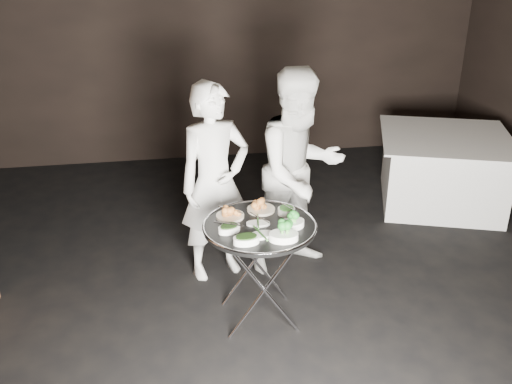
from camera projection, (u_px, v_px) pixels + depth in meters
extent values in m
cube|color=black|center=(293.00, 326.00, 4.16)|extent=(6.00, 7.00, 0.05)
cube|color=black|center=(229.00, 34.00, 6.69)|extent=(6.00, 0.05, 3.00)
cylinder|color=silver|center=(264.00, 290.00, 3.88)|extent=(0.51, 0.02, 0.75)
cylinder|color=silver|center=(264.00, 290.00, 3.88)|extent=(0.51, 0.02, 0.75)
cylinder|color=silver|center=(255.00, 260.00, 4.24)|extent=(0.51, 0.02, 0.75)
cylinder|color=silver|center=(255.00, 260.00, 4.24)|extent=(0.51, 0.02, 0.75)
cylinder|color=silver|center=(228.00, 234.00, 3.88)|extent=(0.02, 0.43, 0.02)
cylinder|color=silver|center=(290.00, 229.00, 3.95)|extent=(0.02, 0.43, 0.02)
cylinder|color=black|center=(260.00, 227.00, 3.90)|extent=(0.77, 0.77, 0.03)
torus|color=silver|center=(260.00, 225.00, 3.89)|extent=(0.79, 0.79, 0.02)
cylinder|color=beige|center=(230.00, 216.00, 4.00)|extent=(0.20, 0.20, 0.02)
cylinder|color=beige|center=(261.00, 209.00, 4.09)|extent=(0.20, 0.20, 0.02)
cylinder|color=white|center=(286.00, 211.00, 4.03)|extent=(0.12, 0.12, 0.05)
cylinder|color=silver|center=(230.00, 210.00, 3.99)|extent=(0.16, 0.14, 0.01)
cylinder|color=silver|center=(262.00, 204.00, 4.07)|extent=(0.04, 0.20, 0.01)
cylinder|color=silver|center=(289.00, 207.00, 4.02)|extent=(0.09, 0.19, 0.01)
cylinder|color=silver|center=(228.00, 224.00, 3.79)|extent=(0.19, 0.09, 0.01)
cylinder|color=silver|center=(293.00, 219.00, 3.86)|extent=(0.10, 0.19, 0.01)
cylinder|color=silver|center=(259.00, 217.00, 3.88)|extent=(0.11, 0.18, 0.01)
imported|color=silver|center=(215.00, 183.00, 4.46)|extent=(0.68, 0.56, 1.61)
imported|color=silver|center=(300.00, 172.00, 4.56)|extent=(0.99, 0.88, 1.69)
cube|color=white|center=(442.00, 171.00, 5.87)|extent=(1.14, 1.14, 0.71)
cube|color=white|center=(447.00, 137.00, 5.71)|extent=(1.28, 1.28, 0.02)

